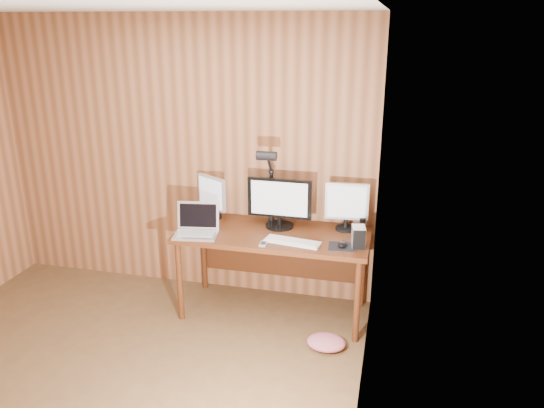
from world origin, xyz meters
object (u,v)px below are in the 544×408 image
at_px(phone, 263,244).
at_px(monitor_left, 212,196).
at_px(monitor_center, 280,202).
at_px(laptop, 197,226).
at_px(speaker, 362,225).
at_px(desk, 275,243).
at_px(keyboard, 293,242).
at_px(mouse, 342,244).
at_px(hard_drive, 358,237).
at_px(desk_lamp, 269,176).
at_px(monitor_right, 347,205).

bearing_deg(phone, monitor_left, 138.44).
bearing_deg(monitor_center, laptop, -153.62).
relative_size(phone, speaker, 0.87).
xyz_separation_m(desk, keyboard, (0.20, -0.25, 0.13)).
bearing_deg(speaker, mouse, -110.50).
bearing_deg(phone, hard_drive, 8.05).
distance_m(monitor_left, desk_lamp, 0.59).
relative_size(laptop, keyboard, 0.84).
bearing_deg(mouse, monitor_center, 146.38).
bearing_deg(monitor_left, hard_drive, 16.66).
bearing_deg(mouse, laptop, 174.34).
bearing_deg(monitor_left, keyboard, 5.20).
height_order(hard_drive, desk_lamp, desk_lamp).
distance_m(monitor_center, hard_drive, 0.75).
height_order(monitor_left, monitor_right, monitor_right).
xyz_separation_m(monitor_center, speaker, (0.70, 0.04, -0.16)).
height_order(monitor_left, mouse, monitor_left).
bearing_deg(desk, speaker, 8.57).
bearing_deg(hard_drive, monitor_center, 149.37).
height_order(laptop, mouse, laptop).
bearing_deg(mouse, hard_drive, 11.88).
distance_m(phone, desk_lamp, 0.60).
relative_size(laptop, speaker, 3.18).
xyz_separation_m(phone, speaker, (0.74, 0.44, 0.05)).
bearing_deg(monitor_center, monitor_right, 7.32).
distance_m(laptop, keyboard, 0.81).
height_order(monitor_right, phone, monitor_right).
height_order(monitor_left, laptop, monitor_left).
distance_m(laptop, mouse, 1.21).
distance_m(laptop, desk_lamp, 0.73).
bearing_deg(speaker, laptop, -165.52).
bearing_deg(monitor_right, desk, -171.10).
bearing_deg(monitor_center, keyboard, -59.97).
height_order(monitor_center, desk_lamp, desk_lamp).
relative_size(desk, monitor_right, 3.90).
relative_size(monitor_center, mouse, 4.80).
distance_m(mouse, desk_lamp, 0.85).
bearing_deg(keyboard, speaker, 43.13).
xyz_separation_m(phone, desk_lamp, (-0.05, 0.41, 0.44)).
distance_m(phone, speaker, 0.86).
xyz_separation_m(desk, laptop, (-0.61, -0.24, 0.18)).
bearing_deg(monitor_left, phone, -7.87).
height_order(monitor_center, monitor_right, monitor_center).
bearing_deg(phone, desk_lamp, 94.87).
height_order(monitor_left, phone, monitor_left).
xyz_separation_m(monitor_right, mouse, (0.01, -0.37, -0.20)).
bearing_deg(monitor_left, speaker, 29.46).
relative_size(keyboard, hard_drive, 2.86).
bearing_deg(monitor_right, hard_drive, -72.65).
bearing_deg(keyboard, phone, -150.10).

